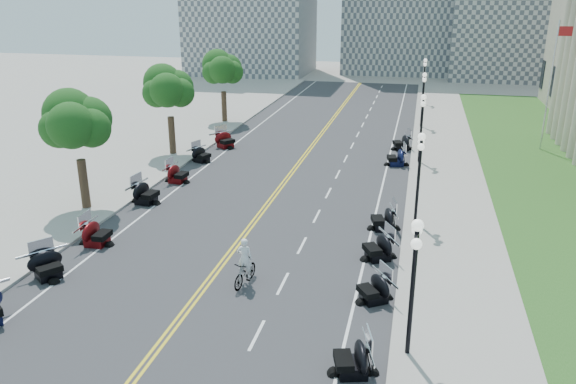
% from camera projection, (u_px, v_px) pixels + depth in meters
% --- Properties ---
extents(ground, '(160.00, 160.00, 0.00)m').
position_uv_depth(ground, '(241.00, 239.00, 28.59)').
color(ground, gray).
extents(road, '(16.00, 90.00, 0.01)m').
position_uv_depth(road, '(286.00, 180.00, 37.76)').
color(road, '#333335').
rests_on(road, ground).
extents(centerline_yellow_a, '(0.12, 90.00, 0.00)m').
position_uv_depth(centerline_yellow_a, '(285.00, 179.00, 37.78)').
color(centerline_yellow_a, yellow).
rests_on(centerline_yellow_a, road).
extents(centerline_yellow_b, '(0.12, 90.00, 0.00)m').
position_uv_depth(centerline_yellow_b, '(288.00, 180.00, 37.73)').
color(centerline_yellow_b, yellow).
rests_on(centerline_yellow_b, road).
extents(edge_line_north, '(0.12, 90.00, 0.00)m').
position_uv_depth(edge_line_north, '(382.00, 187.00, 36.37)').
color(edge_line_north, white).
rests_on(edge_line_north, road).
extents(edge_line_south, '(0.12, 90.00, 0.00)m').
position_uv_depth(edge_line_south, '(197.00, 173.00, 39.15)').
color(edge_line_south, white).
rests_on(edge_line_south, road).
extents(lane_dash_4, '(0.12, 2.00, 0.00)m').
position_uv_depth(lane_dash_4, '(257.00, 335.00, 20.55)').
color(lane_dash_4, white).
rests_on(lane_dash_4, road).
extents(lane_dash_5, '(0.12, 2.00, 0.00)m').
position_uv_depth(lane_dash_5, '(283.00, 283.00, 24.22)').
color(lane_dash_5, white).
rests_on(lane_dash_5, road).
extents(lane_dash_6, '(0.12, 2.00, 0.00)m').
position_uv_depth(lane_dash_6, '(302.00, 245.00, 27.89)').
color(lane_dash_6, white).
rests_on(lane_dash_6, road).
extents(lane_dash_7, '(0.12, 2.00, 0.00)m').
position_uv_depth(lane_dash_7, '(317.00, 216.00, 31.56)').
color(lane_dash_7, white).
rests_on(lane_dash_7, road).
extents(lane_dash_8, '(0.12, 2.00, 0.00)m').
position_uv_depth(lane_dash_8, '(328.00, 193.00, 35.23)').
color(lane_dash_8, white).
rests_on(lane_dash_8, road).
extents(lane_dash_9, '(0.12, 2.00, 0.00)m').
position_uv_depth(lane_dash_9, '(338.00, 174.00, 38.90)').
color(lane_dash_9, white).
rests_on(lane_dash_9, road).
extents(lane_dash_10, '(0.12, 2.00, 0.00)m').
position_uv_depth(lane_dash_10, '(346.00, 159.00, 42.57)').
color(lane_dash_10, white).
rests_on(lane_dash_10, road).
extents(lane_dash_11, '(0.12, 2.00, 0.00)m').
position_uv_depth(lane_dash_11, '(352.00, 146.00, 46.24)').
color(lane_dash_11, white).
rests_on(lane_dash_11, road).
extents(lane_dash_12, '(0.12, 2.00, 0.00)m').
position_uv_depth(lane_dash_12, '(358.00, 134.00, 49.91)').
color(lane_dash_12, white).
rests_on(lane_dash_12, road).
extents(lane_dash_13, '(0.12, 2.00, 0.00)m').
position_uv_depth(lane_dash_13, '(363.00, 125.00, 53.58)').
color(lane_dash_13, white).
rests_on(lane_dash_13, road).
extents(lane_dash_14, '(0.12, 2.00, 0.00)m').
position_uv_depth(lane_dash_14, '(367.00, 116.00, 57.24)').
color(lane_dash_14, white).
rests_on(lane_dash_14, road).
extents(lane_dash_15, '(0.12, 2.00, 0.00)m').
position_uv_depth(lane_dash_15, '(371.00, 109.00, 60.91)').
color(lane_dash_15, white).
rests_on(lane_dash_15, road).
extents(lane_dash_16, '(0.12, 2.00, 0.00)m').
position_uv_depth(lane_dash_16, '(374.00, 102.00, 64.58)').
color(lane_dash_16, white).
rests_on(lane_dash_16, road).
extents(lane_dash_17, '(0.12, 2.00, 0.00)m').
position_uv_depth(lane_dash_17, '(377.00, 97.00, 68.25)').
color(lane_dash_17, white).
rests_on(lane_dash_17, road).
extents(lane_dash_18, '(0.12, 2.00, 0.00)m').
position_uv_depth(lane_dash_18, '(379.00, 91.00, 71.92)').
color(lane_dash_18, white).
rests_on(lane_dash_18, road).
extents(lane_dash_19, '(0.12, 2.00, 0.00)m').
position_uv_depth(lane_dash_19, '(382.00, 87.00, 75.59)').
color(lane_dash_19, white).
rests_on(lane_dash_19, road).
extents(sidewalk_north, '(5.00, 90.00, 0.15)m').
position_uv_depth(sidewalk_north, '(448.00, 191.00, 35.46)').
color(sidewalk_north, '#9E9991').
rests_on(sidewalk_north, ground).
extents(sidewalk_south, '(5.00, 90.00, 0.15)m').
position_uv_depth(sidewalk_south, '(143.00, 168.00, 40.01)').
color(sidewalk_south, '#9E9991').
rests_on(sidewalk_south, ground).
extents(lawn, '(9.00, 60.00, 0.10)m').
position_uv_depth(lawn, '(542.00, 163.00, 41.28)').
color(lawn, '#356023').
rests_on(lawn, ground).
extents(distant_block_c, '(20.00, 14.00, 22.00)m').
position_uv_depth(distant_block_c, '(526.00, 0.00, 79.78)').
color(distant_block_c, gray).
rests_on(distant_block_c, ground).
extents(street_lamp_1, '(0.50, 1.20, 4.90)m').
position_uv_depth(street_lamp_1, '(412.00, 290.00, 18.51)').
color(street_lamp_1, black).
rests_on(street_lamp_1, sidewalk_north).
extents(street_lamp_2, '(0.50, 1.20, 4.90)m').
position_uv_depth(street_lamp_2, '(418.00, 179.00, 29.52)').
color(street_lamp_2, black).
rests_on(street_lamp_2, sidewalk_north).
extents(street_lamp_3, '(0.50, 1.20, 4.90)m').
position_uv_depth(street_lamp_3, '(421.00, 129.00, 40.53)').
color(street_lamp_3, black).
rests_on(street_lamp_3, sidewalk_north).
extents(street_lamp_4, '(0.50, 1.20, 4.90)m').
position_uv_depth(street_lamp_4, '(423.00, 100.00, 51.54)').
color(street_lamp_4, black).
rests_on(street_lamp_4, sidewalk_north).
extents(street_lamp_5, '(0.50, 1.20, 4.90)m').
position_uv_depth(street_lamp_5, '(424.00, 81.00, 62.55)').
color(street_lamp_5, black).
rests_on(street_lamp_5, sidewalk_north).
extents(flagpole, '(1.10, 0.20, 10.00)m').
position_uv_depth(flagpole, '(549.00, 88.00, 43.19)').
color(flagpole, silver).
rests_on(flagpole, ground).
extents(tree_2, '(4.80, 4.80, 9.20)m').
position_uv_depth(tree_2, '(77.00, 129.00, 31.01)').
color(tree_2, '#235619').
rests_on(tree_2, sidewalk_south).
extents(tree_3, '(4.80, 4.80, 9.20)m').
position_uv_depth(tree_3, '(169.00, 94.00, 42.02)').
color(tree_3, '#235619').
rests_on(tree_3, sidewalk_south).
extents(tree_4, '(4.80, 4.80, 9.20)m').
position_uv_depth(tree_4, '(223.00, 73.00, 53.03)').
color(tree_4, '#235619').
rests_on(tree_4, sidewalk_south).
extents(motorcycle_n_3, '(2.27, 2.27, 1.28)m').
position_uv_depth(motorcycle_n_3, '(352.00, 357.00, 18.27)').
color(motorcycle_n_3, black).
rests_on(motorcycle_n_3, road).
extents(motorcycle_n_4, '(2.47, 2.47, 1.25)m').
position_uv_depth(motorcycle_n_4, '(374.00, 287.00, 22.65)').
color(motorcycle_n_4, black).
rests_on(motorcycle_n_4, road).
extents(motorcycle_n_5, '(2.62, 2.62, 1.35)m').
position_uv_depth(motorcycle_n_5, '(378.00, 246.00, 26.25)').
color(motorcycle_n_5, black).
rests_on(motorcycle_n_5, road).
extents(motorcycle_n_6, '(2.31, 2.31, 1.33)m').
position_uv_depth(motorcycle_n_6, '(384.00, 218.00, 29.59)').
color(motorcycle_n_6, black).
rests_on(motorcycle_n_6, road).
extents(motorcycle_n_9, '(2.32, 2.32, 1.37)m').
position_uv_depth(motorcycle_n_9, '(396.00, 156.00, 40.69)').
color(motorcycle_n_9, black).
rests_on(motorcycle_n_9, road).
extents(motorcycle_n_10, '(2.46, 2.46, 1.36)m').
position_uv_depth(motorcycle_n_10, '(402.00, 142.00, 44.78)').
color(motorcycle_n_10, black).
rests_on(motorcycle_n_10, road).
extents(motorcycle_s_4, '(2.66, 2.66, 1.33)m').
position_uv_depth(motorcycle_s_4, '(47.00, 264.00, 24.51)').
color(motorcycle_s_4, black).
rests_on(motorcycle_s_4, road).
extents(motorcycle_s_5, '(1.96, 1.96, 1.35)m').
position_uv_depth(motorcycle_s_5, '(96.00, 232.00, 27.75)').
color(motorcycle_s_5, '#590A0C').
rests_on(motorcycle_s_5, road).
extents(motorcycle_s_6, '(2.24, 2.24, 1.43)m').
position_uv_depth(motorcycle_s_6, '(146.00, 192.00, 33.30)').
color(motorcycle_s_6, black).
rests_on(motorcycle_s_6, road).
extents(motorcycle_s_7, '(2.03, 2.03, 1.32)m').
position_uv_depth(motorcycle_s_7, '(177.00, 173.00, 37.03)').
color(motorcycle_s_7, '#590A0C').
rests_on(motorcycle_s_7, road).
extents(motorcycle_s_8, '(2.29, 2.29, 1.24)m').
position_uv_depth(motorcycle_s_8, '(201.00, 154.00, 41.59)').
color(motorcycle_s_8, black).
rests_on(motorcycle_s_8, road).
extents(motorcycle_s_9, '(2.84, 2.84, 1.42)m').
position_uv_depth(motorcycle_s_9, '(225.00, 139.00, 45.45)').
color(motorcycle_s_9, '#590A0C').
rests_on(motorcycle_s_9, road).
extents(bicycle, '(0.87, 1.99, 1.15)m').
position_uv_depth(bicycle, '(245.00, 272.00, 23.97)').
color(bicycle, '#A51414').
rests_on(bicycle, road).
extents(cyclist_rider, '(0.66, 0.43, 1.81)m').
position_uv_depth(cyclist_rider, '(244.00, 241.00, 23.48)').
color(cyclist_rider, white).
rests_on(cyclist_rider, bicycle).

